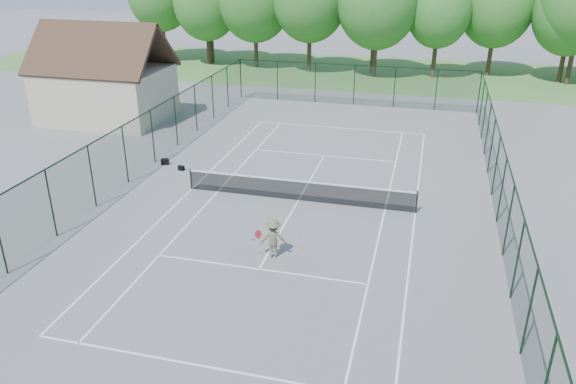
% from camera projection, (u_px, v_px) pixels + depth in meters
% --- Properties ---
extents(ground, '(140.00, 140.00, 0.00)m').
position_uv_depth(ground, '(298.00, 200.00, 26.82)').
color(ground, slate).
rests_on(ground, ground).
extents(grass_far, '(80.00, 16.00, 0.01)m').
position_uv_depth(grass_far, '(372.00, 73.00, 53.38)').
color(grass_far, '#50853E').
rests_on(grass_far, ground).
extents(court_lines, '(11.05, 23.85, 0.01)m').
position_uv_depth(court_lines, '(298.00, 200.00, 26.82)').
color(court_lines, white).
rests_on(court_lines, ground).
extents(tennis_net, '(11.08, 0.08, 1.10)m').
position_uv_depth(tennis_net, '(298.00, 189.00, 26.59)').
color(tennis_net, black).
rests_on(tennis_net, ground).
extents(fence_enclosure, '(18.05, 36.05, 3.02)m').
position_uv_depth(fence_enclosure, '(299.00, 170.00, 26.19)').
color(fence_enclosure, '#1C3925').
rests_on(fence_enclosure, ground).
extents(utility_building, '(8.60, 6.27, 6.63)m').
position_uv_depth(utility_building, '(104.00, 74.00, 38.05)').
color(utility_building, beige).
rests_on(utility_building, ground).
extents(tree_line_far, '(39.40, 6.40, 9.70)m').
position_uv_depth(tree_line_far, '(376.00, 7.00, 50.95)').
color(tree_line_far, '#42301E').
rests_on(tree_line_far, ground).
extents(sports_bag_a, '(0.46, 0.35, 0.33)m').
position_uv_depth(sports_bag_a, '(165.00, 162.00, 31.12)').
color(sports_bag_a, black).
rests_on(sports_bag_a, ground).
extents(sports_bag_b, '(0.37, 0.28, 0.25)m').
position_uv_depth(sports_bag_b, '(181.00, 168.00, 30.34)').
color(sports_bag_b, black).
rests_on(sports_bag_b, ground).
extents(tennis_player, '(1.72, 0.94, 1.59)m').
position_uv_depth(tennis_player, '(273.00, 238.00, 21.73)').
color(tennis_player, '#5C6144').
rests_on(tennis_player, ground).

